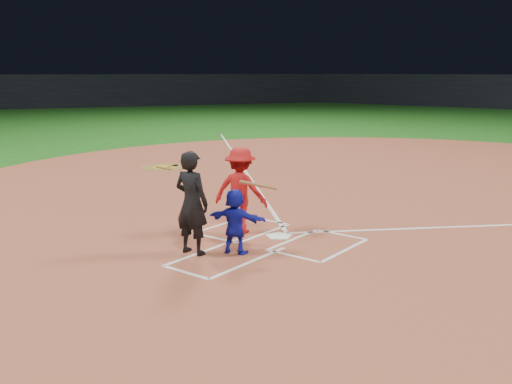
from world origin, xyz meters
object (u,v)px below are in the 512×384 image
Objects in this scene: home_plate at (279,236)px; catcher at (235,221)px; umpire at (192,203)px; batter_at_plate at (240,190)px; on_deck_circle at (164,167)px.

home_plate is 1.55m from catcher.
batter_at_plate is at bearing -88.61° from umpire.
home_plate reaches higher than on_deck_circle.
home_plate is 1.27m from batter_at_plate.
on_deck_circle is at bearing -29.18° from home_plate.
home_plate is at bearing 15.72° from batter_at_plate.
umpire is at bearing 71.43° from home_plate.
batter_at_plate is (-0.20, 1.70, -0.07)m from umpire.
umpire is at bearing 23.74° from catcher.
batter_at_plate reaches higher than on_deck_circle.
umpire is (-0.64, -0.51, 0.36)m from catcher.
on_deck_circle is at bearing -45.57° from umpire.
home_plate is 0.32× the size of batter_at_plate.
batter_at_plate is at bearing 15.72° from home_plate.
batter_at_plate reaches higher than home_plate.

